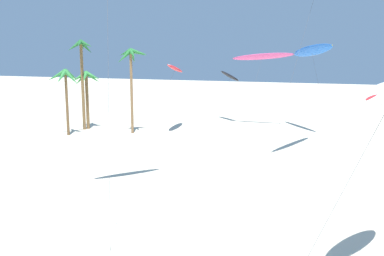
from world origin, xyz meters
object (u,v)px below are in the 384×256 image
(palm_tree_0, at_px, (86,82))
(flying_kite_5, at_px, (175,68))
(palm_tree_3, at_px, (131,61))
(palm_tree_1, at_px, (81,57))
(flying_kite_8, at_px, (230,76))
(flying_kite_3, at_px, (262,56))
(flying_kite_7, at_px, (312,50))
(palm_tree_2, at_px, (65,80))

(palm_tree_0, bearing_deg, flying_kite_5, 15.03)
(palm_tree_0, distance_m, palm_tree_3, 7.23)
(palm_tree_1, height_order, flying_kite_5, palm_tree_1)
(flying_kite_5, relative_size, flying_kite_8, 1.15)
(palm_tree_0, xyz_separation_m, flying_kite_3, (19.56, 10.30, 3.15))
(palm_tree_3, relative_size, flying_kite_5, 1.17)
(flying_kite_7, bearing_deg, flying_kite_3, 164.70)
(palm_tree_3, bearing_deg, palm_tree_0, 176.11)
(palm_tree_0, relative_size, flying_kite_8, 0.98)
(flying_kite_7, bearing_deg, palm_tree_2, -152.90)
(palm_tree_0, distance_m, flying_kite_3, 22.33)
(palm_tree_0, distance_m, palm_tree_1, 3.13)
(flying_kite_3, relative_size, flying_kite_7, 0.90)
(palm_tree_3, distance_m, flying_kite_5, 5.33)
(palm_tree_2, xyz_separation_m, palm_tree_3, (6.31, 3.97, 2.15))
(palm_tree_0, xyz_separation_m, palm_tree_2, (0.40, -4.43, 0.48))
(palm_tree_1, relative_size, flying_kite_8, 1.49)
(palm_tree_1, relative_size, palm_tree_3, 1.11)
(palm_tree_1, height_order, flying_kite_3, palm_tree_1)
(flying_kite_5, xyz_separation_m, flying_kite_7, (15.06, 5.70, 2.10))
(palm_tree_3, xyz_separation_m, flying_kite_7, (19.12, 9.04, 1.22))
(palm_tree_2, relative_size, flying_kite_7, 0.71)
(flying_kite_3, distance_m, flying_kite_8, 6.19)
(flying_kite_5, bearing_deg, flying_kite_8, 69.15)
(palm_tree_2, relative_size, flying_kite_8, 1.04)
(flying_kite_8, bearing_deg, palm_tree_3, -120.65)
(flying_kite_3, bearing_deg, palm_tree_1, -151.10)
(palm_tree_1, xyz_separation_m, palm_tree_3, (6.89, 0.14, -0.43))
(palm_tree_3, xyz_separation_m, flying_kite_3, (12.85, 10.76, 0.52))
(palm_tree_2, xyz_separation_m, flying_kite_3, (19.16, 14.73, 2.67))
(palm_tree_2, distance_m, flying_kite_3, 24.32)
(palm_tree_3, relative_size, flying_kite_7, 0.92)
(palm_tree_0, height_order, flying_kite_5, flying_kite_5)
(palm_tree_1, height_order, palm_tree_3, palm_tree_1)
(flying_kite_8, bearing_deg, palm_tree_0, -138.85)
(flying_kite_3, relative_size, flying_kite_8, 1.32)
(palm_tree_1, bearing_deg, palm_tree_3, 1.18)
(flying_kite_8, bearing_deg, palm_tree_2, -129.50)
(palm_tree_1, bearing_deg, palm_tree_2, -81.44)
(palm_tree_2, bearing_deg, palm_tree_3, 32.18)
(flying_kite_7, xyz_separation_m, flying_kite_8, (-11.34, 4.07, -3.34))
(palm_tree_0, xyz_separation_m, flying_kite_7, (25.83, 8.59, 3.85))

